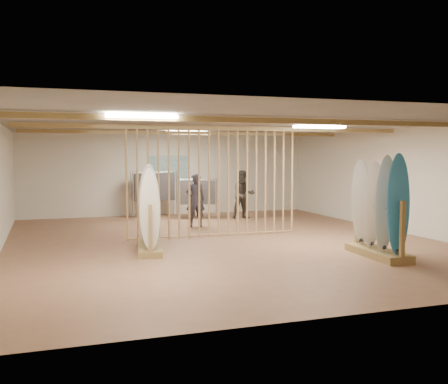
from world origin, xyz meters
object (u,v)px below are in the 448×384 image
object	(u,v)px
shopper_a	(195,197)
rack_right	(378,223)
shopper_b	(243,191)
rack_left	(149,222)
clothing_rack_a	(154,187)
clothing_rack_b	(197,192)

from	to	relation	value
shopper_a	rack_right	bearing A→B (deg)	115.69
shopper_a	shopper_b	xyz separation A→B (m)	(1.99, 1.32, 0.01)
rack_left	clothing_rack_a	distance (m)	6.09
rack_right	shopper_a	distance (m)	5.96
rack_right	clothing_rack_b	xyz separation A→B (m)	(-1.82, 7.17, 0.18)
rack_left	shopper_a	distance (m)	3.82
rack_right	shopper_a	world-z (taller)	rack_right
rack_left	shopper_b	distance (m)	6.06
clothing_rack_a	clothing_rack_b	distance (m)	1.57
clothing_rack_a	shopper_b	xyz separation A→B (m)	(2.68, -1.35, -0.12)
rack_left	rack_right	size ratio (longest dim) A/B	0.97
shopper_b	clothing_rack_a	bearing A→B (deg)	156.69
rack_right	clothing_rack_a	xyz separation A→B (m)	(-3.04, 8.15, 0.32)
clothing_rack_a	shopper_b	world-z (taller)	shopper_b
shopper_b	clothing_rack_b	bearing A→B (deg)	169.09
shopper_a	shopper_b	bearing A→B (deg)	-144.02
clothing_rack_a	shopper_a	xyz separation A→B (m)	(0.68, -2.68, -0.13)
clothing_rack_a	clothing_rack_b	size ratio (longest dim) A/B	1.17
rack_right	rack_left	bearing A→B (deg)	156.10
clothing_rack_b	shopper_a	world-z (taller)	shopper_a
rack_right	shopper_a	xyz separation A→B (m)	(-2.35, 5.47, 0.19)
rack_right	clothing_rack_a	size ratio (longest dim) A/B	1.31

